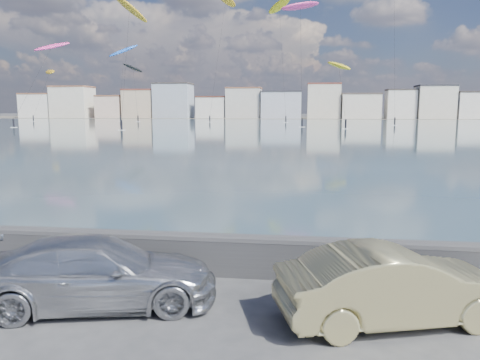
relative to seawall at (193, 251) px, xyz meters
name	(u,v)px	position (x,y,z in m)	size (l,w,h in m)	color
ground	(162,322)	(0.00, -2.70, -0.58)	(700.00, 700.00, 0.00)	#333335
bay_water	(290,128)	(0.00, 88.80, -0.58)	(500.00, 177.00, 0.00)	#2F4750
far_shore_strip	(297,118)	(0.00, 197.30, -0.57)	(500.00, 60.00, 0.00)	#4C473D
seawall	(193,251)	(0.00, 0.00, 0.00)	(400.00, 0.36, 1.08)	#28282B
far_buildings	(300,104)	(1.31, 183.30, 5.44)	(240.79, 13.26, 14.60)	white
car_silver	(97,272)	(-1.55, -2.08, 0.14)	(2.01, 4.95, 1.44)	#B1B2B8
car_champagne	(394,286)	(4.43, -2.08, 0.15)	(1.56, 4.46, 1.47)	tan
kitesurfer_0	(51,48)	(-55.60, 94.22, 17.43)	(8.24, 14.87, 20.09)	#E5338C
kitesurfer_3	(123,51)	(-57.03, 142.83, 22.32)	(10.18, 14.81, 25.83)	blue
kitesurfer_4	(300,7)	(1.58, 105.82, 27.33)	(10.45, 16.72, 30.14)	#E5338C
kitesurfer_5	(279,7)	(-5.14, 138.91, 34.30)	(8.85, 18.49, 37.77)	yellow
kitesurfer_6	(130,9)	(-31.29, 80.55, 22.67)	(6.82, 11.60, 26.31)	#BF8C19
kitesurfer_7	(339,66)	(10.58, 100.20, 13.02)	(6.86, 20.79, 15.66)	yellow
kitesurfer_8	(50,72)	(-82.92, 141.66, 15.62)	(8.07, 19.61, 17.98)	#BF8C19
kitesurfer_9	(226,0)	(-21.25, 135.54, 36.02)	(7.70, 14.04, 39.59)	#BF8C19
kitesurfer_17	(133,69)	(-50.90, 134.76, 15.89)	(6.98, 11.21, 18.25)	black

